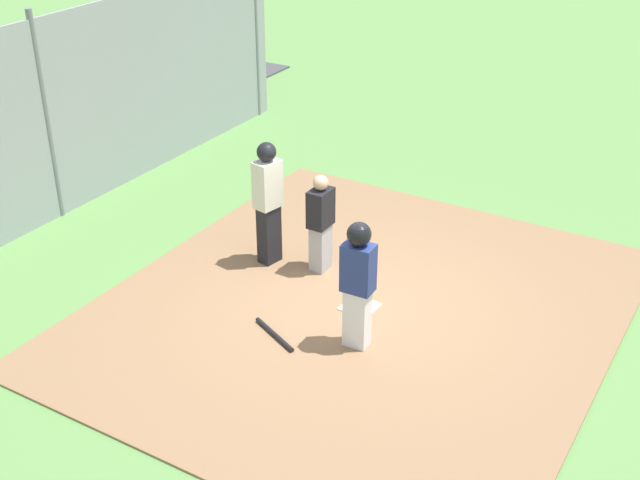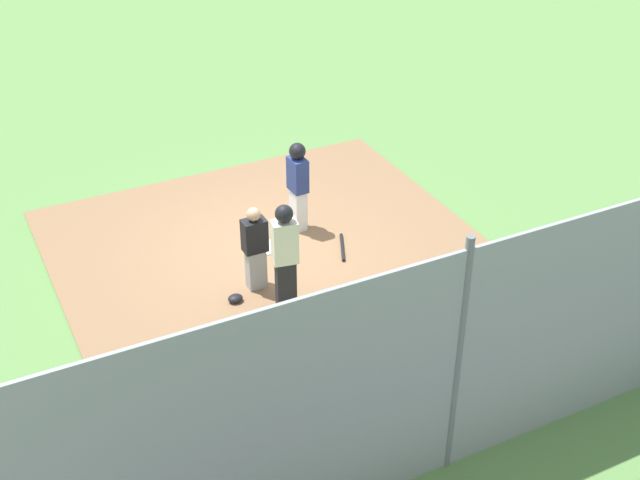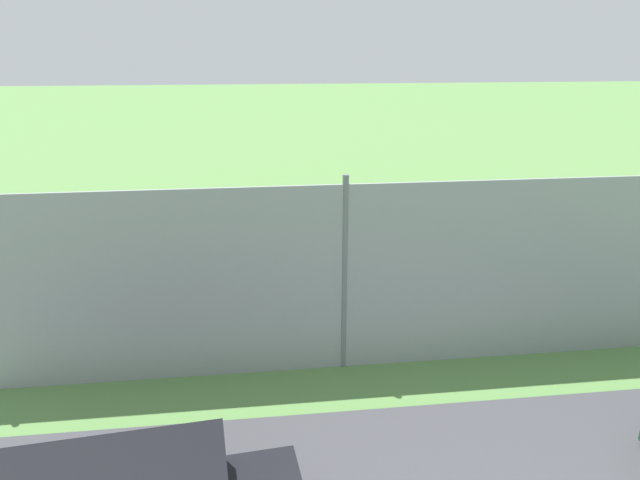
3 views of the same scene
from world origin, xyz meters
name	(u,v)px [view 2 (image 2 of 3)]	position (x,y,z in m)	size (l,w,h in m)	color
ground_plane	(268,249)	(0.00, 0.00, 0.00)	(140.00, 140.00, 0.00)	#5B8947
dirt_infield	(268,249)	(0.00, 0.00, 0.01)	(7.20, 6.40, 0.03)	#896647
home_plate	(268,248)	(0.00, 0.00, 0.04)	(0.44, 0.44, 0.02)	white
catcher	(255,247)	(-0.63, -0.98, 0.78)	(0.38, 0.26, 1.47)	#9E9EA3
umpire	(285,255)	(-0.44, -1.74, 1.02)	(0.42, 0.33, 1.86)	black
runner	(298,181)	(0.77, 0.37, 1.01)	(0.30, 0.39, 1.70)	silver
baseball_bat	(342,247)	(1.15, -0.60, 0.06)	(0.06, 0.06, 0.84)	black
catcher_mask	(235,298)	(-1.09, -1.22, 0.09)	(0.24, 0.20, 0.12)	black
backstop_fence	(457,365)	(0.00, -5.56, 1.60)	(12.00, 0.10, 3.35)	#93999E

